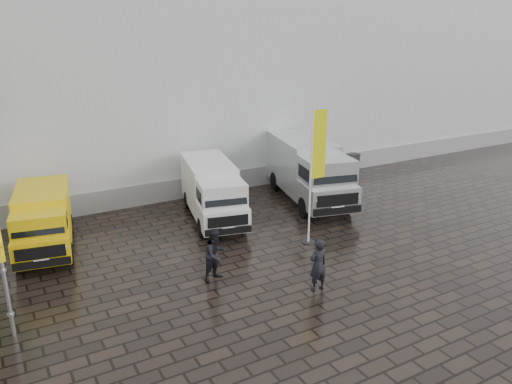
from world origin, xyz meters
TOP-DOWN VIEW (x-y plane):
  - ground at (0.00, 0.00)m, footprint 120.00×120.00m
  - exhibition_hall at (2.00, 16.00)m, footprint 44.00×16.00m
  - hall_plinth at (2.00, 7.95)m, footprint 44.00×0.15m
  - van_yellow at (-8.85, 4.87)m, footprint 2.64×5.01m
  - van_white at (-2.11, 4.70)m, footprint 3.03×5.82m
  - van_silver at (2.87, 4.70)m, footprint 3.67×6.90m
  - flagpole at (0.22, 0.61)m, footprint 0.88×0.50m
  - wheelie_bin at (7.93, 7.52)m, footprint 0.71×0.71m
  - person_front at (-1.85, -2.54)m, footprint 0.63×0.42m
  - person_tent at (-4.31, -0.31)m, footprint 1.02×0.90m

SIDE VIEW (x-z plane):
  - ground at x=0.00m, z-range 0.00..0.00m
  - hall_plinth at x=2.00m, z-range 0.00..1.00m
  - wheelie_bin at x=7.93m, z-range 0.00..1.08m
  - person_front at x=-1.85m, z-range 0.00..1.73m
  - person_tent at x=-4.31m, z-range 0.00..1.77m
  - van_yellow at x=-8.85m, z-range 0.00..2.20m
  - van_white at x=-2.11m, z-range 0.00..2.41m
  - van_silver at x=2.87m, z-range 0.00..2.85m
  - flagpole at x=0.22m, z-range 0.33..5.66m
  - exhibition_hall at x=2.00m, z-range 0.00..12.00m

